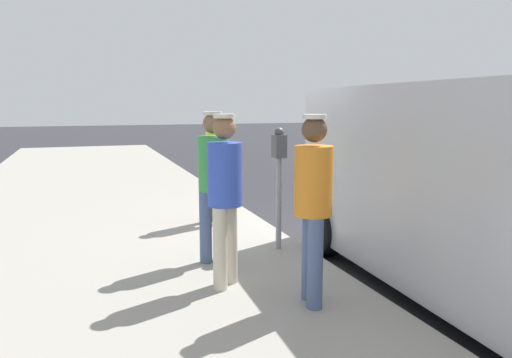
# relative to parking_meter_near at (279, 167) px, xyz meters

# --- Properties ---
(ground_plane) EXTENTS (80.00, 80.00, 0.00)m
(ground_plane) POSITION_rel_parking_meter_near_xyz_m (-1.35, -0.50, -1.18)
(ground_plane) COLOR #2D2D33
(sidewalk_slab) EXTENTS (5.00, 32.00, 0.15)m
(sidewalk_slab) POSITION_rel_parking_meter_near_xyz_m (2.15, -0.50, -1.11)
(sidewalk_slab) COLOR #9E998E
(sidewalk_slab) RESTS_ON ground
(parking_meter_near) EXTENTS (0.14, 0.18, 1.52)m
(parking_meter_near) POSITION_rel_parking_meter_near_xyz_m (0.00, 0.00, 0.00)
(parking_meter_near) COLOR gray
(parking_meter_near) RESTS_ON sidewalk_slab
(pedestrian_in_blue) EXTENTS (0.34, 0.34, 1.71)m
(pedestrian_in_blue) POSITION_rel_parking_meter_near_xyz_m (0.98, 1.03, -0.05)
(pedestrian_in_blue) COLOR beige
(pedestrian_in_blue) RESTS_ON sidewalk_slab
(pedestrian_in_orange) EXTENTS (0.34, 0.36, 1.72)m
(pedestrian_in_orange) POSITION_rel_parking_meter_near_xyz_m (0.36, 1.71, -0.04)
(pedestrian_in_orange) COLOR #4C608C
(pedestrian_in_orange) RESTS_ON sidewalk_slab
(pedestrian_in_yellow) EXTENTS (0.34, 0.35, 1.64)m
(pedestrian_in_yellow) POSITION_rel_parking_meter_near_xyz_m (0.36, -1.60, -0.10)
(pedestrian_in_yellow) COLOR #383D47
(pedestrian_in_yellow) RESTS_ON sidewalk_slab
(pedestrian_in_green) EXTENTS (0.35, 0.34, 1.72)m
(pedestrian_in_green) POSITION_rel_parking_meter_near_xyz_m (0.89, 0.22, -0.04)
(pedestrian_in_green) COLOR #4C608C
(pedestrian_in_green) RESTS_ON sidewalk_slab
(parked_van) EXTENTS (2.31, 5.28, 2.15)m
(parked_van) POSITION_rel_parking_meter_near_xyz_m (-1.50, 2.07, -0.03)
(parked_van) COLOR #BCBCC1
(parked_van) RESTS_ON ground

